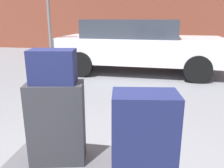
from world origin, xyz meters
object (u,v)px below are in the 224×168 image
suitcase_charcoal_front_left (57,123)px  parked_car (138,44)px  suitcase_navy_rear_left (144,143)px  duffel_bag_navy_topmost_pile (53,67)px  bollard_kerb_near (211,51)px  no_parking_sign (49,17)px

suitcase_charcoal_front_left → parked_car: 4.87m
suitcase_navy_rear_left → duffel_bag_navy_topmost_pile: 0.85m
duffel_bag_navy_topmost_pile → parked_car: bearing=77.1°
suitcase_charcoal_front_left → bollard_kerb_near: bearing=56.3°
suitcase_charcoal_front_left → suitcase_navy_rear_left: 0.73m
suitcase_charcoal_front_left → parked_car: size_ratio=0.15×
suitcase_charcoal_front_left → bollard_kerb_near: 7.36m
duffel_bag_navy_topmost_pile → parked_car: size_ratio=0.08×
parked_car → no_parking_sign: size_ratio=1.83×
duffel_bag_navy_topmost_pile → no_parking_sign: no_parking_sign is taller
duffel_bag_navy_topmost_pile → no_parking_sign: (-1.80, 3.98, 0.35)m
no_parking_sign → suitcase_navy_rear_left: bearing=-59.3°
duffel_bag_navy_topmost_pile → bollard_kerb_near: 7.40m
no_parking_sign → bollard_kerb_near: bearing=32.5°
suitcase_charcoal_front_left → suitcase_navy_rear_left: size_ratio=0.96×
parked_car → no_parking_sign: bearing=-157.4°
parked_car → bollard_kerb_near: (2.38, 1.98, -0.41)m
suitcase_navy_rear_left → duffel_bag_navy_topmost_pile: duffel_bag_navy_topmost_pile is taller
bollard_kerb_near → no_parking_sign: size_ratio=0.30×
suitcase_charcoal_front_left → duffel_bag_navy_topmost_pile: (0.00, 0.00, 0.46)m
suitcase_charcoal_front_left → parked_car: bearing=74.1°
parked_car → suitcase_charcoal_front_left: bearing=-93.7°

